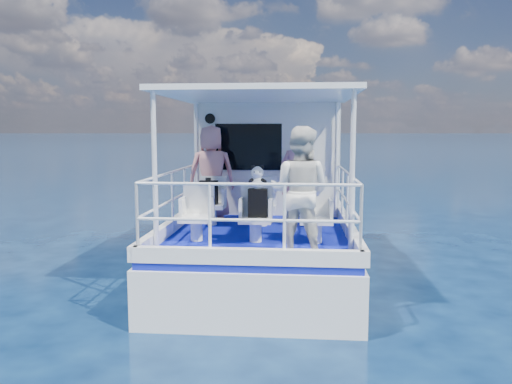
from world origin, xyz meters
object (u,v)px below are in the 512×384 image
passenger_port_fwd (212,173)px  backpack_center (258,203)px  passenger_stbd_aft (300,192)px  panda (258,177)px

passenger_port_fwd → backpack_center: size_ratio=4.17×
passenger_port_fwd → passenger_stbd_aft: passenger_port_fwd is taller
passenger_port_fwd → passenger_stbd_aft: bearing=109.4°
passenger_port_fwd → panda: bearing=106.4°
panda → backpack_center: bearing=-6.0°
backpack_center → panda: (-0.00, 0.00, 0.39)m
passenger_port_fwd → backpack_center: 2.18m
passenger_stbd_aft → backpack_center: size_ratio=4.04×
backpack_center → panda: panda is taller
passenger_port_fwd → panda: size_ratio=5.07×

